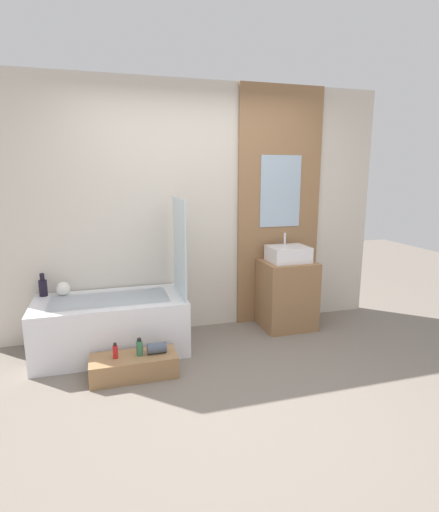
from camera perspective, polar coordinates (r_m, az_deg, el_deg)
ground_plane at (r=3.21m, az=3.53°, el=-19.87°), size 12.00×12.00×0.00m
wall_tiled_back at (r=4.27m, az=-3.51°, el=6.61°), size 4.20×0.06×2.60m
wall_wood_accent at (r=4.53m, az=8.54°, el=6.93°), size 0.97×0.04×2.60m
bathtub at (r=3.99m, az=-15.20°, el=-9.47°), size 1.39×0.72×0.52m
glass_shower_screen at (r=3.83m, az=-5.76°, el=1.27°), size 0.01×0.62×0.93m
wooden_step_bench at (r=3.56m, az=-12.14°, el=-15.08°), size 0.72×0.31×0.18m
vanity_cabinet at (r=4.47m, az=9.58°, el=-5.43°), size 0.56×0.48×0.75m
sink at (r=4.36m, az=9.78°, el=0.30°), size 0.42×0.34×0.30m
vase_tall_dark at (r=4.19m, az=-23.91°, el=-4.05°), size 0.08×0.08×0.22m
vase_round_light at (r=4.15m, az=-21.43°, el=-4.36°), size 0.13×0.13×0.13m
bottle_soap_primary at (r=3.49m, az=-14.67°, el=-13.05°), size 0.04×0.04×0.13m
bottle_soap_secondary at (r=3.50m, az=-11.36°, el=-12.70°), size 0.06×0.06×0.15m
towel_roll at (r=3.52m, az=-8.95°, el=-12.85°), size 0.16×0.09×0.09m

